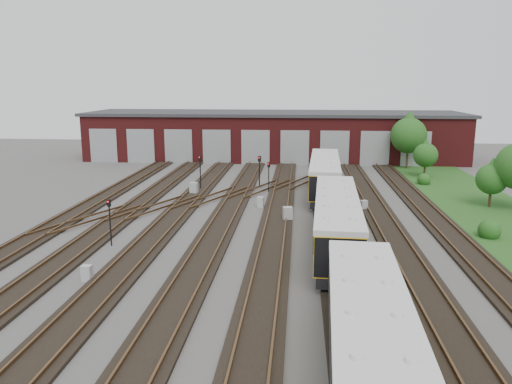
{
  "coord_description": "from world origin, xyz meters",
  "views": [
    {
      "loc": [
        3.64,
        -29.08,
        10.23
      ],
      "look_at": [
        0.34,
        8.34,
        2.0
      ],
      "focal_mm": 35.0,
      "sensor_mm": 36.0,
      "label": 1
    }
  ],
  "objects": [
    {
      "name": "bush_2",
      "position": [
        20.93,
        34.94,
        0.66
      ],
      "size": [
        1.32,
        1.32,
        1.32
      ],
      "primitive_type": "sphere",
      "color": "#1D4413",
      "rests_on": "ground"
    },
    {
      "name": "tree_0",
      "position": [
        16.68,
        32.39,
        4.56
      ],
      "size": [
        4.28,
        4.28,
        7.1
      ],
      "color": "#372818",
      "rests_on": "ground"
    },
    {
      "name": "signal_mast_2",
      "position": [
        0.74,
        17.66,
        1.85
      ],
      "size": [
        0.28,
        0.27,
        2.87
      ],
      "rotation": [
        0.0,
        0.0,
        -0.39
      ],
      "color": "black",
      "rests_on": "ground"
    },
    {
      "name": "tree_3",
      "position": [
        19.61,
        13.19,
        2.73
      ],
      "size": [
        2.56,
        2.56,
        4.25
      ],
      "color": "#372818",
      "rests_on": "ground"
    },
    {
      "name": "relay_cabinet_1",
      "position": [
        -6.17,
        15.86,
        0.57
      ],
      "size": [
        0.75,
        0.65,
        1.14
      ],
      "primitive_type": "cube",
      "rotation": [
        0.0,
        0.0,
        -0.12
      ],
      "color": "#A3A5A8",
      "rests_on": "ground"
    },
    {
      "name": "bush_0",
      "position": [
        16.49,
        4.44,
        0.75
      ],
      "size": [
        1.49,
        1.49,
        1.49
      ],
      "primitive_type": "sphere",
      "color": "#1D4413",
      "rests_on": "ground"
    },
    {
      "name": "signal_mast_0",
      "position": [
        -8.31,
        0.54,
        1.94
      ],
      "size": [
        0.25,
        0.24,
        3.05
      ],
      "rotation": [
        0.0,
        0.0,
        -0.24
      ],
      "color": "black",
      "rests_on": "ground"
    },
    {
      "name": "signal_mast_3",
      "position": [
        -0.33,
        19.75,
        2.04
      ],
      "size": [
        0.32,
        0.31,
        3.15
      ],
      "rotation": [
        0.0,
        0.0,
        -0.35
      ],
      "color": "black",
      "rests_on": "ground"
    },
    {
      "name": "ground",
      "position": [
        0.0,
        0.0,
        0.0
      ],
      "size": [
        120.0,
        120.0,
        0.0
      ],
      "primitive_type": "plane",
      "color": "#413F3D",
      "rests_on": "ground"
    },
    {
      "name": "signal_mast_1",
      "position": [
        -5.94,
        17.88,
        2.18
      ],
      "size": [
        0.32,
        0.31,
        3.4
      ],
      "rotation": [
        0.0,
        0.0,
        -0.39
      ],
      "color": "black",
      "rests_on": "ground"
    },
    {
      "name": "relay_cabinet_4",
      "position": [
        2.82,
        7.32,
        0.56
      ],
      "size": [
        0.78,
        0.7,
        1.12
      ],
      "primitive_type": "cube",
      "rotation": [
        0.0,
        0.0,
        0.23
      ],
      "color": "#A3A5A8",
      "rests_on": "ground"
    },
    {
      "name": "relay_cabinet_3",
      "position": [
        8.94,
        11.08,
        0.43
      ],
      "size": [
        0.65,
        0.61,
        0.86
      ],
      "primitive_type": "cube",
      "rotation": [
        0.0,
        0.0,
        0.43
      ],
      "color": "#A3A5A8",
      "rests_on": "ground"
    },
    {
      "name": "tree_1",
      "position": [
        17.41,
        26.58,
        2.81
      ],
      "size": [
        2.64,
        2.64,
        4.38
      ],
      "color": "#372818",
      "rests_on": "ground"
    },
    {
      "name": "bush_1",
      "position": [
        16.45,
        22.59,
        0.68
      ],
      "size": [
        1.35,
        1.35,
        1.35
      ],
      "primitive_type": "sphere",
      "color": "#1D4413",
      "rests_on": "ground"
    },
    {
      "name": "grass_verge",
      "position": [
        19.0,
        10.0,
        0.03
      ],
      "size": [
        8.0,
        55.0,
        0.05
      ],
      "primitive_type": "cube",
      "color": "#214A18",
      "rests_on": "ground"
    },
    {
      "name": "relay_cabinet_0",
      "position": [
        -7.41,
        -5.24,
        0.43
      ],
      "size": [
        0.54,
        0.46,
        0.86
      ],
      "primitive_type": "cube",
      "rotation": [
        0.0,
        0.0,
        -0.06
      ],
      "color": "#A3A5A8",
      "rests_on": "ground"
    },
    {
      "name": "relay_cabinet_2",
      "position": [
        0.44,
        11.52,
        0.44
      ],
      "size": [
        0.61,
        0.54,
        0.88
      ],
      "primitive_type": "cube",
      "rotation": [
        0.0,
        0.0,
        -0.19
      ],
      "color": "#A3A5A8",
      "rests_on": "ground"
    },
    {
      "name": "track_network",
      "position": [
        -0.17,
        0.59,
        0.11
      ],
      "size": [
        30.4,
        70.0,
        0.33
      ],
      "color": "black",
      "rests_on": "ground"
    },
    {
      "name": "maintenance_shed",
      "position": [
        -0.01,
        39.97,
        3.2
      ],
      "size": [
        51.0,
        12.5,
        6.35
      ],
      "color": "#581617",
      "rests_on": "ground"
    },
    {
      "name": "metro_train",
      "position": [
        6.0,
        1.15,
        1.87
      ],
      "size": [
        3.3,
        46.68,
        3.01
      ],
      "rotation": [
        0.0,
        0.0,
        -0.05
      ],
      "color": "black",
      "rests_on": "ground"
    }
  ]
}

